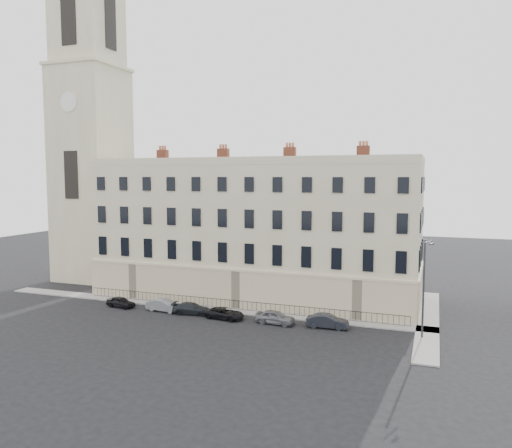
{
  "coord_description": "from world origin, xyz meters",
  "views": [
    {
      "loc": [
        13.41,
        -41.34,
        13.8
      ],
      "look_at": [
        -5.24,
        10.0,
        8.58
      ],
      "focal_mm": 35.0,
      "sensor_mm": 36.0,
      "label": 1
    }
  ],
  "objects_px": {
    "car_a": "(121,302)",
    "car_f": "(327,321)",
    "car_b": "(164,305)",
    "car_d": "(225,313)",
    "car_e": "(275,317)",
    "car_c": "(192,309)",
    "streetlamp": "(424,284)"
  },
  "relations": [
    {
      "from": "car_b",
      "to": "car_d",
      "type": "relative_size",
      "value": 0.99
    },
    {
      "from": "car_c",
      "to": "car_f",
      "type": "xyz_separation_m",
      "value": [
        13.78,
        0.1,
        0.06
      ]
    },
    {
      "from": "car_a",
      "to": "car_d",
      "type": "xyz_separation_m",
      "value": [
        12.08,
        -0.2,
        -0.02
      ]
    },
    {
      "from": "car_c",
      "to": "car_b",
      "type": "bearing_deg",
      "value": 81.12
    },
    {
      "from": "car_b",
      "to": "car_c",
      "type": "relative_size",
      "value": 0.97
    },
    {
      "from": "car_a",
      "to": "car_f",
      "type": "bearing_deg",
      "value": -81.11
    },
    {
      "from": "car_a",
      "to": "car_e",
      "type": "relative_size",
      "value": 0.87
    },
    {
      "from": "car_c",
      "to": "car_d",
      "type": "height_order",
      "value": "car_c"
    },
    {
      "from": "car_e",
      "to": "car_f",
      "type": "relative_size",
      "value": 0.98
    },
    {
      "from": "car_e",
      "to": "car_c",
      "type": "bearing_deg",
      "value": 92.05
    },
    {
      "from": "car_c",
      "to": "car_d",
      "type": "relative_size",
      "value": 1.02
    },
    {
      "from": "car_f",
      "to": "streetlamp",
      "type": "relative_size",
      "value": 0.45
    },
    {
      "from": "car_c",
      "to": "streetlamp",
      "type": "xyz_separation_m",
      "value": [
        22.03,
        -0.16,
        4.15
      ]
    },
    {
      "from": "car_e",
      "to": "car_b",
      "type": "bearing_deg",
      "value": 92.53
    },
    {
      "from": "car_c",
      "to": "car_e",
      "type": "height_order",
      "value": "car_e"
    },
    {
      "from": "car_c",
      "to": "car_f",
      "type": "height_order",
      "value": "car_f"
    },
    {
      "from": "car_f",
      "to": "streetlamp",
      "type": "distance_m",
      "value": 9.22
    },
    {
      "from": "car_d",
      "to": "car_b",
      "type": "bearing_deg",
      "value": 92.37
    },
    {
      "from": "car_d",
      "to": "streetlamp",
      "type": "xyz_separation_m",
      "value": [
        18.25,
        0.22,
        4.18
      ]
    },
    {
      "from": "car_a",
      "to": "car_c",
      "type": "distance_m",
      "value": 8.29
    },
    {
      "from": "car_b",
      "to": "car_f",
      "type": "relative_size",
      "value": 1.0
    },
    {
      "from": "car_c",
      "to": "streetlamp",
      "type": "relative_size",
      "value": 0.46
    },
    {
      "from": "car_a",
      "to": "car_b",
      "type": "bearing_deg",
      "value": -79.82
    },
    {
      "from": "car_b",
      "to": "car_f",
      "type": "bearing_deg",
      "value": -85.21
    },
    {
      "from": "car_b",
      "to": "car_a",
      "type": "bearing_deg",
      "value": 96.48
    },
    {
      "from": "car_c",
      "to": "car_e",
      "type": "bearing_deg",
      "value": -100.72
    },
    {
      "from": "car_b",
      "to": "car_e",
      "type": "relative_size",
      "value": 1.02
    },
    {
      "from": "car_e",
      "to": "streetlamp",
      "type": "xyz_separation_m",
      "value": [
        13.14,
        0.13,
        4.08
      ]
    },
    {
      "from": "car_a",
      "to": "car_b",
      "type": "relative_size",
      "value": 0.85
    },
    {
      "from": "car_a",
      "to": "car_d",
      "type": "height_order",
      "value": "car_a"
    },
    {
      "from": "car_b",
      "to": "streetlamp",
      "type": "distance_m",
      "value": 25.51
    },
    {
      "from": "car_a",
      "to": "car_e",
      "type": "height_order",
      "value": "car_e"
    }
  ]
}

